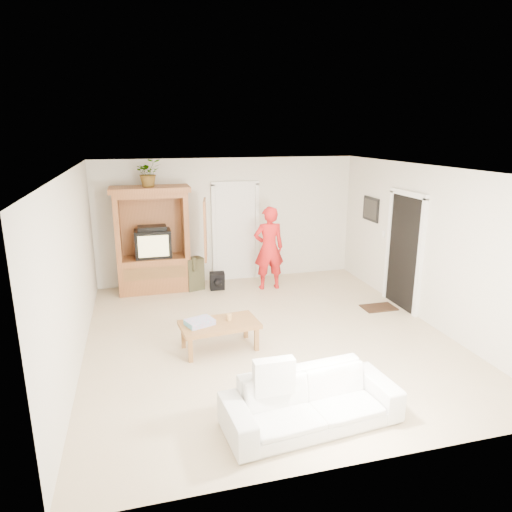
{
  "coord_description": "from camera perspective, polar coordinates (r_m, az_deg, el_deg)",
  "views": [
    {
      "loc": [
        -1.86,
        -6.36,
        3.12
      ],
      "look_at": [
        -0.02,
        0.6,
        1.15
      ],
      "focal_mm": 32.0,
      "sensor_mm": 36.0,
      "label": 1
    }
  ],
  "objects": [
    {
      "name": "coffee_table",
      "position": [
        6.78,
        -4.59,
        -8.72
      ],
      "size": [
        1.19,
        0.73,
        0.42
      ],
      "rotation": [
        0.0,
        0.0,
        0.11
      ],
      "color": "brown",
      "rests_on": "floor"
    },
    {
      "name": "framed_picture",
      "position": [
        9.57,
        14.17,
        5.71
      ],
      "size": [
        0.03,
        0.6,
        0.48
      ],
      "primitive_type": "cube",
      "color": "black",
      "rests_on": "wall_right"
    },
    {
      "name": "man",
      "position": [
        9.19,
        1.61,
        0.99
      ],
      "size": [
        0.63,
        0.42,
        1.7
      ],
      "primitive_type": "imported",
      "rotation": [
        0.0,
        0.0,
        3.11
      ],
      "color": "red",
      "rests_on": "floor"
    },
    {
      "name": "candle",
      "position": [
        6.81,
        -3.4,
        -7.62
      ],
      "size": [
        0.08,
        0.08,
        0.1
      ],
      "primitive_type": "cylinder",
      "color": "tan",
      "rests_on": "coffee_table"
    },
    {
      "name": "wall_back",
      "position": [
        9.71,
        -3.48,
        4.48
      ],
      "size": [
        5.5,
        0.0,
        5.5
      ],
      "primitive_type": "plane",
      "rotation": [
        1.57,
        0.0,
        0.0
      ],
      "color": "silver",
      "rests_on": "floor"
    },
    {
      "name": "sofa",
      "position": [
        5.25,
        6.94,
        -17.55
      ],
      "size": [
        2.0,
        0.94,
        0.56
      ],
      "primitive_type": "imported",
      "rotation": [
        0.0,
        0.0,
        0.1
      ],
      "color": "silver",
      "rests_on": "floor"
    },
    {
      "name": "armoire",
      "position": [
        9.29,
        -12.6,
        1.17
      ],
      "size": [
        1.82,
        1.14,
        2.1
      ],
      "color": "#94552D",
      "rests_on": "floor"
    },
    {
      "name": "wall_left",
      "position": [
        6.67,
        -21.84,
        -1.65
      ],
      "size": [
        0.0,
        6.0,
        6.0
      ],
      "primitive_type": "plane",
      "rotation": [
        1.57,
        0.0,
        1.57
      ],
      "color": "silver",
      "rests_on": "floor"
    },
    {
      "name": "backpack_olive",
      "position": [
        9.34,
        -7.75,
        -2.2
      ],
      "size": [
        0.41,
        0.36,
        0.67
      ],
      "primitive_type": null,
      "rotation": [
        0.0,
        0.0,
        0.32
      ],
      "color": "#47442B",
      "rests_on": "floor"
    },
    {
      "name": "towel",
      "position": [
        6.7,
        -7.05,
        -8.2
      ],
      "size": [
        0.45,
        0.4,
        0.08
      ],
      "primitive_type": "cube",
      "rotation": [
        0.0,
        0.0,
        0.36
      ],
      "color": "#E04A78",
      "rests_on": "coffee_table"
    },
    {
      "name": "backpack_black",
      "position": [
        9.3,
        -4.88,
        -3.17
      ],
      "size": [
        0.3,
        0.19,
        0.36
      ],
      "primitive_type": null,
      "rotation": [
        0.0,
        0.0,
        -0.04
      ],
      "color": "black",
      "rests_on": "floor"
    },
    {
      "name": "ceiling",
      "position": [
        6.65,
        1.56,
        10.81
      ],
      "size": [
        6.0,
        6.0,
        0.0
      ],
      "primitive_type": "plane",
      "rotation": [
        3.14,
        0.0,
        0.0
      ],
      "color": "white",
      "rests_on": "floor"
    },
    {
      "name": "door_back",
      "position": [
        9.77,
        -2.56,
        2.88
      ],
      "size": [
        0.85,
        0.05,
        2.04
      ],
      "primitive_type": "cube",
      "color": "white",
      "rests_on": "floor"
    },
    {
      "name": "wall_right",
      "position": [
        8.06,
        20.6,
        1.27
      ],
      "size": [
        0.0,
        6.0,
        6.0
      ],
      "primitive_type": "plane",
      "rotation": [
        1.57,
        0.0,
        -1.57
      ],
      "color": "silver",
      "rests_on": "floor"
    },
    {
      "name": "doorway_right",
      "position": [
        8.6,
        18.02,
        0.4
      ],
      "size": [
        0.05,
        0.9,
        2.04
      ],
      "primitive_type": "cube",
      "color": "black",
      "rests_on": "floor"
    },
    {
      "name": "wall_front",
      "position": [
        4.25,
        13.03,
        -10.48
      ],
      "size": [
        5.5,
        0.0,
        5.5
      ],
      "primitive_type": "plane",
      "rotation": [
        -1.57,
        0.0,
        0.0
      ],
      "color": "silver",
      "rests_on": "floor"
    },
    {
      "name": "doormat",
      "position": [
        8.68,
        15.09,
        -6.23
      ],
      "size": [
        0.6,
        0.4,
        0.02
      ],
      "primitive_type": "cube",
      "color": "#382316",
      "rests_on": "floor"
    },
    {
      "name": "plant",
      "position": [
        9.02,
        -13.28,
        10.09
      ],
      "size": [
        0.54,
        0.49,
        0.52
      ],
      "primitive_type": "imported",
      "rotation": [
        0.0,
        0.0,
        0.19
      ],
      "color": "#4C7238",
      "rests_on": "armoire"
    },
    {
      "name": "floor",
      "position": [
        7.32,
        1.41,
        -9.91
      ],
      "size": [
        6.0,
        6.0,
        0.0
      ],
      "primitive_type": "plane",
      "color": "tan",
      "rests_on": "ground"
    }
  ]
}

